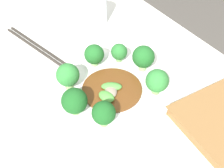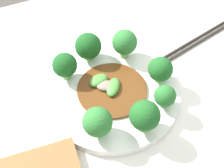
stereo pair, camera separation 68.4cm
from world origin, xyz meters
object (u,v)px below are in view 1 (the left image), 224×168
object	(u,v)px
broccoli_south	(74,101)
broccoli_southeast	(104,113)
broccoli_west	(94,55)
broccoli_north	(143,57)
broccoli_northwest	(119,52)
stirfry_center	(111,90)
plate	(112,93)
broccoli_southwest	(68,75)
drinking_glass	(97,9)
chopsticks	(36,46)
broccoli_northeast	(157,81)

from	to	relation	value
broccoli_south	broccoli_southeast	bearing A→B (deg)	26.90
broccoli_west	broccoli_south	world-z (taller)	broccoli_south
broccoli_north	broccoli_northwest	bearing A→B (deg)	-153.97
broccoli_north	stirfry_center	xyz separation A→B (m)	(0.02, -0.11, -0.03)
plate	broccoli_west	size ratio (longest dim) A/B	4.65
broccoli_southwest	broccoli_southeast	distance (m)	0.14
plate	broccoli_southwest	world-z (taller)	broccoli_southwest
broccoli_north	stirfry_center	distance (m)	0.11
broccoli_west	plate	bearing A→B (deg)	-8.99
drinking_glass	broccoli_north	bearing A→B (deg)	-7.38
broccoli_south	chopsticks	xyz separation A→B (m)	(-0.28, 0.03, -0.05)
plate	drinking_glass	size ratio (longest dim) A/B	2.83
plate	broccoli_southeast	distance (m)	0.11
broccoli_west	broccoli_northeast	xyz separation A→B (m)	(0.16, 0.06, 0.00)
broccoli_northwest	chopsticks	world-z (taller)	broccoli_northwest
broccoli_northeast	broccoli_southeast	xyz separation A→B (m)	(0.01, -0.15, -0.00)
broccoli_northwest	broccoli_northeast	xyz separation A→B (m)	(0.14, 0.00, 0.01)
broccoli_southwest	broccoli_southeast	size ratio (longest dim) A/B	1.10
broccoli_north	broccoli_southeast	bearing A→B (deg)	-63.59
broccoli_south	drinking_glass	distance (m)	0.37
broccoli_north	chopsticks	distance (m)	0.31
stirfry_center	chopsticks	world-z (taller)	stirfry_center
broccoli_southwest	broccoli_south	size ratio (longest dim) A/B	1.05
broccoli_northeast	drinking_glass	distance (m)	0.34
broccoli_northwest	drinking_glass	size ratio (longest dim) A/B	0.53
broccoli_west	drinking_glass	distance (m)	0.21
broccoli_northeast	stirfry_center	world-z (taller)	broccoli_northeast
broccoli_southwest	broccoli_north	world-z (taller)	same
broccoli_north	broccoli_southeast	world-z (taller)	broccoli_north
plate	broccoli_northwest	size ratio (longest dim) A/B	5.38
broccoli_north	broccoli_southeast	distance (m)	0.19
broccoli_southeast	plate	bearing A→B (deg)	135.13
broccoli_northwest	plate	bearing A→B (deg)	-44.81
broccoli_southeast	broccoli_northeast	bearing A→B (deg)	92.95
plate	broccoli_southeast	world-z (taller)	broccoli_southeast
broccoli_southwest	plate	bearing A→B (deg)	50.09
broccoli_northwest	broccoli_south	distance (m)	0.19
broccoli_west	broccoli_northeast	size ratio (longest dim) A/B	0.92
broccoli_northwest	drinking_glass	xyz separation A→B (m)	(-0.20, 0.06, 0.00)
broccoli_southwest	stirfry_center	bearing A→B (deg)	47.36
broccoli_north	broccoli_south	bearing A→B (deg)	-83.47
plate	broccoli_southeast	bearing A→B (deg)	-44.87
broccoli_south	broccoli_west	bearing A→B (deg)	132.08
broccoli_northwest	broccoli_south	bearing A→B (deg)	-64.87
broccoli_southwest	broccoli_southeast	world-z (taller)	broccoli_southwest
broccoli_northeast	stirfry_center	xyz separation A→B (m)	(-0.06, -0.08, -0.03)
broccoli_northeast	stirfry_center	bearing A→B (deg)	-126.17
broccoli_southwest	broccoli_south	bearing A→B (deg)	-19.34
plate	broccoli_northeast	world-z (taller)	broccoli_northeast
stirfry_center	broccoli_northeast	bearing A→B (deg)	53.83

